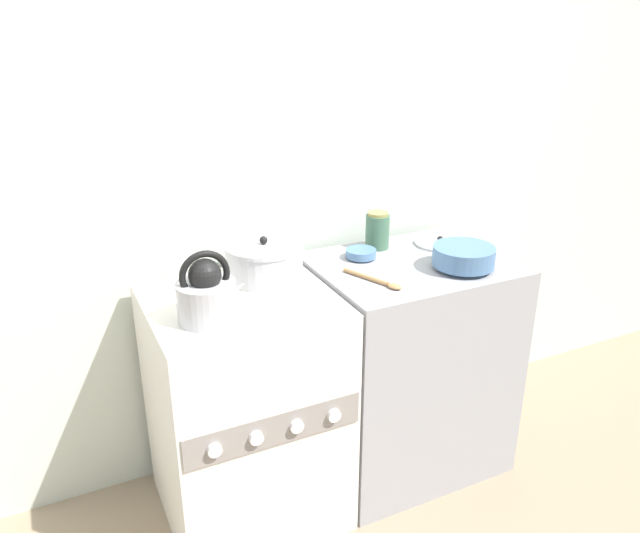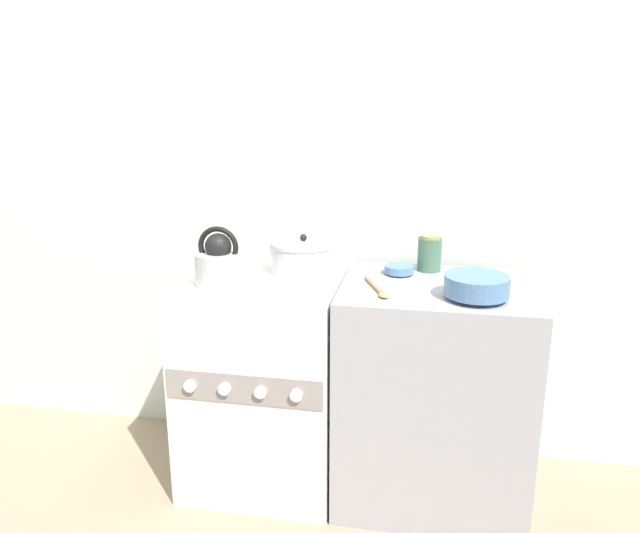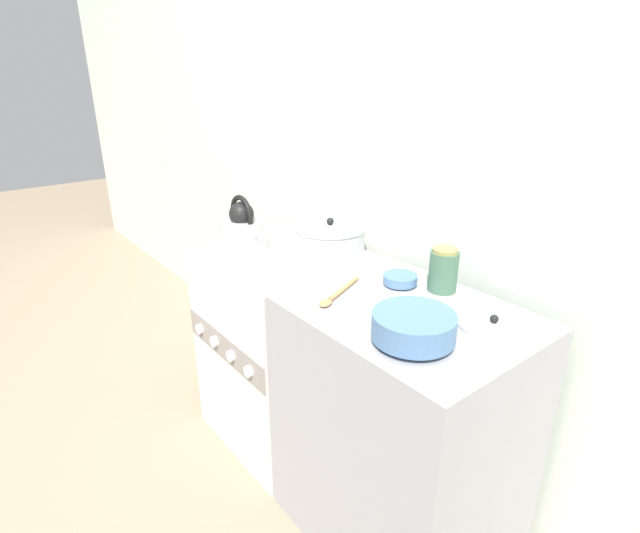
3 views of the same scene
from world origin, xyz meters
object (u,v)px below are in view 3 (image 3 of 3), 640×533
at_px(kettle, 243,230).
at_px(enamel_bowl, 414,327).
at_px(loose_pot_lid, 494,324).
at_px(storage_jar, 443,270).
at_px(stove, 286,346).
at_px(small_ceramic_bowl, 400,279).
at_px(cooking_pot, 330,240).

distance_m(kettle, enamel_bowl, 0.92).
bearing_deg(enamel_bowl, loose_pot_lid, 72.07).
height_order(storage_jar, loose_pot_lid, storage_jar).
relative_size(stove, kettle, 3.80).
distance_m(kettle, storage_jar, 0.81).
bearing_deg(kettle, enamel_bowl, -1.95).
xyz_separation_m(kettle, small_ceramic_bowl, (0.64, 0.21, -0.05)).
height_order(small_ceramic_bowl, loose_pot_lid, small_ceramic_bowl).
bearing_deg(kettle, stove, 37.20).
relative_size(stove, cooking_pot, 3.10).
relative_size(enamel_bowl, loose_pot_lid, 1.09).
bearing_deg(loose_pot_lid, small_ceramic_bowl, 179.77).
bearing_deg(storage_jar, kettle, -159.07).
xyz_separation_m(stove, storage_jar, (0.62, 0.19, 0.50)).
distance_m(kettle, small_ceramic_bowl, 0.68).
height_order(cooking_pot, loose_pot_lid, cooking_pot).
distance_m(stove, enamel_bowl, 0.93).
relative_size(cooking_pot, enamel_bowl, 1.25).
xyz_separation_m(stove, kettle, (-0.13, -0.10, 0.51)).
height_order(enamel_bowl, small_ceramic_bowl, enamel_bowl).
bearing_deg(cooking_pot, enamel_bowl, -21.55).
height_order(cooking_pot, small_ceramic_bowl, cooking_pot).
bearing_deg(loose_pot_lid, stove, -172.57).
bearing_deg(stove, enamel_bowl, -9.53).
bearing_deg(cooking_pot, loose_pot_lid, -0.97).
relative_size(kettle, loose_pot_lid, 1.11).
distance_m(enamel_bowl, small_ceramic_bowl, 0.37).
bearing_deg(stove, small_ceramic_bowl, 12.60).
distance_m(cooking_pot, enamel_bowl, 0.70).
distance_m(stove, loose_pot_lid, 0.98).
bearing_deg(loose_pot_lid, kettle, -167.92).
bearing_deg(stove, cooking_pot, 42.91).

